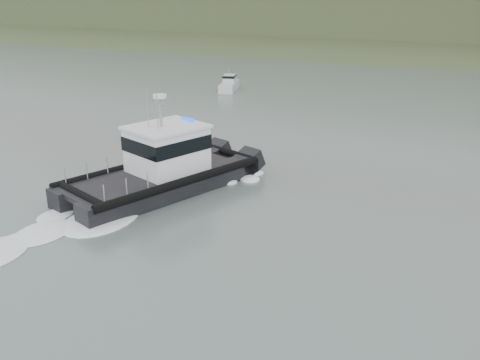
% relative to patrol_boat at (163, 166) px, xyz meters
% --- Properties ---
extents(ground, '(400.00, 400.00, 0.00)m').
position_rel_patrol_boat_xyz_m(ground, '(6.89, -11.39, -1.51)').
color(ground, slate).
rests_on(ground, ground).
extents(headlands, '(500.00, 105.36, 27.12)m').
position_rel_patrol_boat_xyz_m(headlands, '(6.89, 114.10, 5.53)').
color(headlands, '#384C2B').
rests_on(headlands, ground).
extents(patrol_boat, '(8.33, 13.23, 6.04)m').
position_rel_patrol_boat_xyz_m(patrol_boat, '(0.00, 0.00, 0.00)').
color(patrol_boat, black).
rests_on(patrol_boat, ground).
extents(motorboat, '(3.14, 5.38, 2.81)m').
position_rel_patrol_boat_xyz_m(motorboat, '(-11.72, 31.68, -0.81)').
color(motorboat, silver).
rests_on(motorboat, ground).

